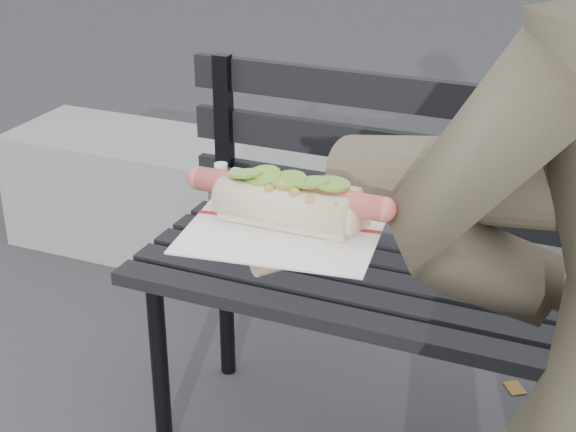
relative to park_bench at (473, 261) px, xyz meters
The scene contains 3 objects.
park_bench is the anchor object (origin of this frame).
concrete_block 1.36m from the park_bench, 148.66° to the left, with size 1.20×0.40×0.40m, color slate.
held_hotdog 1.06m from the park_bench, 79.60° to the right, with size 0.62×0.30×0.20m.
Camera 1 is at (0.27, -0.84, 1.40)m, focal length 55.00 mm.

